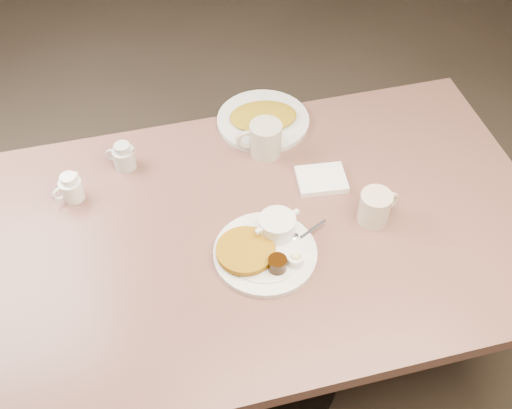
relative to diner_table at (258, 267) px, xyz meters
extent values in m
cube|color=#4C3F33|center=(0.00, 0.00, -0.59)|extent=(7.00, 8.00, 0.02)
cube|color=#84564C|center=(0.00, 0.00, 0.15)|extent=(1.50, 0.90, 0.04)
cylinder|color=black|center=(0.00, 0.00, -0.21)|extent=(0.14, 0.14, 0.69)
cylinder|color=black|center=(0.00, 0.00, -0.57)|extent=(0.56, 0.56, 0.03)
cylinder|color=white|center=(0.00, -0.09, 0.18)|extent=(0.32, 0.32, 0.01)
cylinder|color=white|center=(0.00, -0.09, 0.19)|extent=(0.24, 0.24, 0.00)
cylinder|color=#A6710D|center=(-0.05, -0.08, 0.19)|extent=(0.19, 0.19, 0.01)
cylinder|color=#A6710D|center=(-0.05, -0.08, 0.20)|extent=(0.18, 0.18, 0.01)
cylinder|color=white|center=(0.04, -0.04, 0.21)|extent=(0.12, 0.12, 0.05)
cube|color=white|center=(-0.01, -0.06, 0.23)|extent=(0.02, 0.02, 0.01)
cube|color=white|center=(0.09, -0.02, 0.23)|extent=(0.02, 0.02, 0.01)
ellipsoid|color=white|center=(0.03, -0.04, 0.22)|extent=(0.05, 0.05, 0.03)
ellipsoid|color=white|center=(0.05, -0.04, 0.22)|extent=(0.05, 0.05, 0.02)
cylinder|color=black|center=(0.01, -0.14, 0.20)|extent=(0.06, 0.06, 0.04)
cylinder|color=white|center=(0.06, -0.14, 0.20)|extent=(0.05, 0.05, 0.03)
ellipsoid|color=#FCF6B3|center=(0.06, -0.14, 0.21)|extent=(0.03, 0.03, 0.02)
cube|color=white|center=(0.12, -0.05, 0.19)|extent=(0.09, 0.05, 0.00)
ellipsoid|color=white|center=(0.07, -0.06, 0.19)|extent=(0.04, 0.03, 0.01)
cylinder|color=beige|center=(0.29, -0.04, 0.21)|extent=(0.10, 0.10, 0.09)
cylinder|color=black|center=(0.29, -0.04, 0.25)|extent=(0.08, 0.08, 0.01)
torus|color=beige|center=(0.34, -0.03, 0.21)|extent=(0.06, 0.03, 0.06)
cube|color=white|center=(0.21, 0.12, 0.18)|extent=(0.14, 0.12, 0.02)
cylinder|color=beige|center=(0.09, 0.27, 0.22)|extent=(0.10, 0.10, 0.10)
torus|color=beige|center=(0.04, 0.27, 0.22)|extent=(0.07, 0.03, 0.07)
cylinder|color=white|center=(-0.45, 0.22, 0.20)|extent=(0.06, 0.06, 0.06)
cylinder|color=white|center=(-0.45, 0.22, 0.24)|extent=(0.04, 0.04, 0.02)
cone|color=white|center=(-0.43, 0.23, 0.24)|extent=(0.03, 0.03, 0.02)
torus|color=white|center=(-0.48, 0.21, 0.20)|extent=(0.04, 0.02, 0.04)
cylinder|color=beige|center=(-0.30, 0.31, 0.20)|extent=(0.06, 0.06, 0.06)
cylinder|color=beige|center=(-0.30, 0.31, 0.24)|extent=(0.04, 0.04, 0.02)
cone|color=beige|center=(-0.28, 0.30, 0.24)|extent=(0.03, 0.03, 0.02)
torus|color=beige|center=(-0.33, 0.32, 0.20)|extent=(0.04, 0.03, 0.04)
cylinder|color=silver|center=(0.12, 0.39, 0.18)|extent=(0.30, 0.30, 0.01)
ellipsoid|color=#AA8B19|center=(0.12, 0.39, 0.19)|extent=(0.21, 0.16, 0.02)
camera|label=1|loc=(-0.26, -0.99, 1.42)|focal=44.40mm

